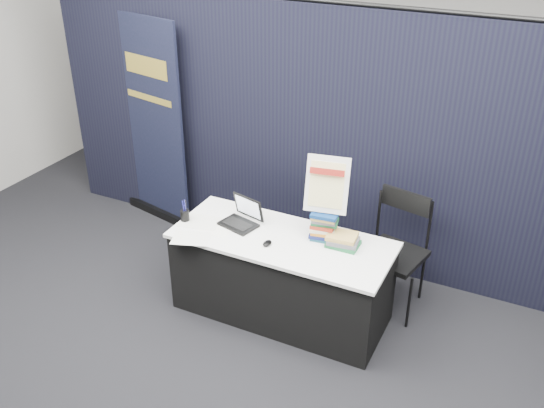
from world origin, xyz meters
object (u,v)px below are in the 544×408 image
(pullup_banner, at_px, (154,134))
(stacking_chair, at_px, (396,248))
(book_stack_short, at_px, (343,240))
(book_stack_tall, at_px, (324,225))
(info_sign, at_px, (327,185))
(laptop, at_px, (241,218))
(display_table, at_px, (281,276))

(pullup_banner, height_order, stacking_chair, pullup_banner)
(book_stack_short, xyz_separation_m, pullup_banner, (-2.41, 0.83, 0.16))
(book_stack_tall, relative_size, info_sign, 0.53)
(laptop, relative_size, book_stack_tall, 1.40)
(book_stack_short, relative_size, stacking_chair, 0.23)
(laptop, height_order, book_stack_tall, book_stack_tall)
(book_stack_short, bearing_deg, info_sign, 159.91)
(stacking_chair, bearing_deg, book_stack_tall, -129.50)
(laptop, distance_m, book_stack_tall, 0.72)
(display_table, bearing_deg, book_stack_tall, 26.63)
(laptop, distance_m, pullup_banner, 1.76)
(book_stack_short, height_order, stacking_chair, stacking_chair)
(display_table, distance_m, laptop, 0.60)
(laptop, relative_size, pullup_banner, 0.16)
(laptop, bearing_deg, book_stack_short, 17.45)
(book_stack_short, xyz_separation_m, stacking_chair, (0.32, 0.44, -0.23))
(pullup_banner, bearing_deg, display_table, -13.64)
(book_stack_tall, xyz_separation_m, pullup_banner, (-2.23, 0.80, 0.09))
(display_table, bearing_deg, pullup_banner, 153.85)
(pullup_banner, bearing_deg, stacking_chair, 4.26)
(display_table, distance_m, info_sign, 0.91)
(stacking_chair, bearing_deg, display_table, -133.53)
(laptop, xyz_separation_m, pullup_banner, (-1.52, 0.89, 0.16))
(book_stack_tall, distance_m, book_stack_short, 0.20)
(book_stack_tall, xyz_separation_m, stacking_chair, (0.51, 0.40, -0.30))
(book_stack_short, distance_m, info_sign, 0.46)
(display_table, bearing_deg, info_sign, 31.13)
(book_stack_tall, distance_m, pullup_banner, 2.37)
(display_table, bearing_deg, stacking_chair, 34.45)
(stacking_chair, bearing_deg, laptop, -145.98)
(pullup_banner, bearing_deg, book_stack_tall, -7.20)
(display_table, distance_m, pullup_banner, 2.23)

